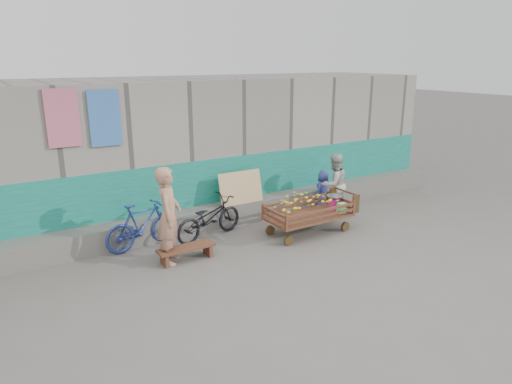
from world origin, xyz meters
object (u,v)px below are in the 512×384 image
woman (334,184)px  bicycle_dark (209,218)px  bench (186,250)px  child (323,190)px  banana_cart (308,208)px  vendor_man (169,216)px  bicycle_blue (143,225)px

woman → bicycle_dark: bearing=-5.6°
bench → child: child is taller
banana_cart → vendor_man: vendor_man is taller
banana_cart → child: bearing=38.8°
banana_cart → bicycle_dark: 1.98m
banana_cart → woman: 1.41m
woman → child: size_ratio=1.47×
bench → child: size_ratio=1.08×
banana_cart → vendor_man: size_ratio=1.11×
bicycle_dark → bicycle_blue: (-1.27, 0.20, 0.03)m
bicycle_dark → banana_cart: bearing=-128.9°
child → bicycle_blue: size_ratio=0.64×
bench → vendor_man: 0.72m
banana_cart → bicycle_dark: (-1.79, 0.84, -0.13)m
bicycle_dark → bicycle_blue: size_ratio=1.05×
vendor_man → bicycle_blue: 0.97m
vendor_man → banana_cart: bearing=-63.9°
vendor_man → child: (4.10, 0.82, -0.38)m
banana_cart → child: child is taller
bench → bicycle_blue: bearing=115.9°
bench → bicycle_dark: bearing=42.5°
vendor_man → bicycle_dark: size_ratio=1.09×
vendor_man → bicycle_dark: vendor_man is taller
bench → woman: 3.92m
vendor_man → bicycle_blue: (-0.20, 0.85, -0.41)m
woman → bicycle_blue: woman is taller
bicycle_dark → bench: bearing=118.7°
bench → banana_cart: bearing=-2.1°
child → woman: bearing=74.2°
woman → bicycle_dark: 3.06m
bicycle_dark → child: bearing=-100.8°
woman → child: woman is taller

